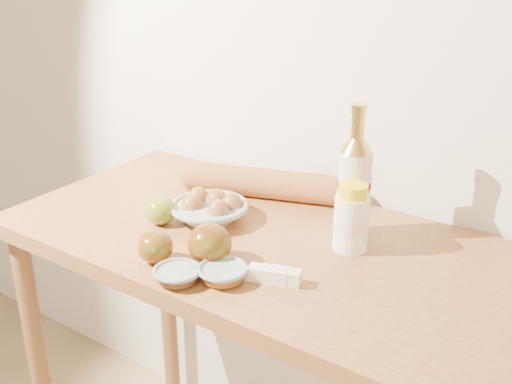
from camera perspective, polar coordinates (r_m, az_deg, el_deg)
back_wall at (r=1.58m, az=7.76°, el=13.68°), size 3.50×0.02×2.60m
table at (r=1.49m, az=0.67°, el=-8.29°), size 1.20×0.60×0.90m
bourbon_bottle at (r=1.40m, az=8.71°, el=0.67°), size 0.08×0.08×0.30m
cream_bottle at (r=1.37m, az=8.47°, el=-2.43°), size 0.08×0.08×0.15m
egg_bowl at (r=1.50m, az=-4.11°, el=-1.52°), size 0.21×0.21×0.07m
baguette at (r=1.62m, az=0.64°, el=0.80°), size 0.45×0.22×0.07m
apple_yellowgreen at (r=1.50m, az=-8.49°, el=-1.65°), size 0.08×0.08×0.06m
apple_redgreen_front at (r=1.33m, az=-8.95°, el=-4.84°), size 0.09×0.09×0.07m
apple_redgreen_right at (r=1.31m, az=-4.13°, el=-4.60°), size 0.12×0.12×0.08m
sugar_bowl at (r=1.27m, az=-7.01°, el=-7.28°), size 0.11×0.11×0.03m
syrup_bowl at (r=1.26m, az=-2.98°, el=-7.20°), size 0.13×0.13×0.03m
butter_stick at (r=1.26m, az=1.65°, el=-7.41°), size 0.11×0.06×0.03m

